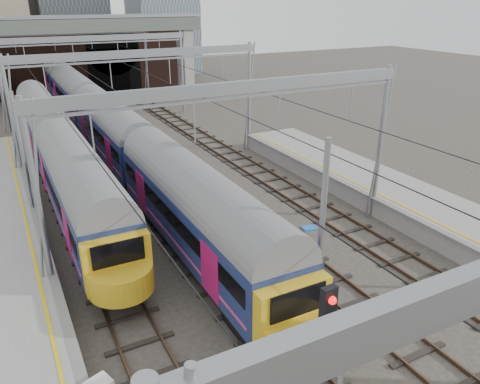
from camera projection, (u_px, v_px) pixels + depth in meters
ground at (351, 357)px, 15.46m from camera, size 160.00×160.00×0.00m
tracks at (184, 198)px, 27.71m from camera, size 14.40×80.00×0.22m
overhead_line at (143, 71)px, 30.49m from camera, size 16.80×80.00×8.00m
retaining_wall at (82, 57)px, 56.83m from camera, size 28.00×2.75×9.00m
overbridge at (75, 35)px, 50.25m from camera, size 28.00×3.00×9.25m
train_main at (91, 110)px, 38.76m from camera, size 2.62×60.65×4.57m
train_second at (58, 149)px, 28.87m from camera, size 2.57×29.73×4.49m
signal_near_left at (320, 356)px, 10.89m from camera, size 0.38×0.48×5.24m
equip_cover_a at (242, 271)px, 20.21m from camera, size 0.89×0.74×0.09m
equip_cover_b at (274, 265)px, 20.68m from camera, size 0.90×0.72×0.10m
equip_cover_c at (309, 228)px, 24.01m from camera, size 0.79×0.60×0.09m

